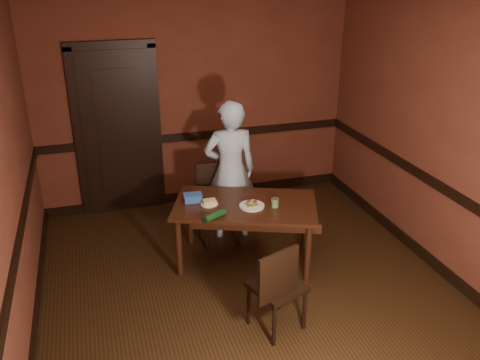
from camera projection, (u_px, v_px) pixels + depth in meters
floor at (250, 291)px, 5.00m from camera, size 4.00×4.50×0.01m
ceiling at (253, 2)px, 3.93m from camera, size 4.00×4.50×0.01m
wall_back at (196, 102)px, 6.44m from camera, size 4.00×0.02×2.70m
wall_front at (395, 325)px, 2.49m from camera, size 4.00×0.02×2.70m
wall_left at (6, 192)px, 3.93m from camera, size 0.02×4.50×2.70m
wall_right at (444, 142)px, 5.00m from camera, size 0.02×4.50×2.70m
dado_back at (198, 136)px, 6.60m from camera, size 4.00×0.03×0.10m
dado_left at (19, 242)px, 4.11m from camera, size 0.03×4.50×0.10m
dado_right at (436, 184)px, 5.18m from camera, size 0.03×4.50×0.10m
baseboard_back at (200, 194)px, 6.94m from camera, size 4.00×0.03×0.12m
baseboard_left at (35, 325)px, 4.44m from camera, size 0.03×4.50×0.12m
baseboard_right at (424, 255)px, 5.51m from camera, size 0.03×4.50×0.12m
door at (118, 129)px, 6.24m from camera, size 1.05×0.07×2.20m
dining_table at (245, 233)px, 5.38m from camera, size 1.66×1.30×0.68m
chair_far at (218, 205)px, 5.74m from camera, size 0.42×0.42×0.90m
chair_near at (277, 285)px, 4.36m from camera, size 0.52×0.52×0.87m
person at (230, 171)px, 5.73m from camera, size 0.63×0.44×1.62m
sandwich_plate at (252, 205)px, 5.18m from camera, size 0.26×0.26×0.06m
sauce_jar at (275, 203)px, 5.16m from camera, size 0.08×0.08×0.09m
cheese_saucer at (209, 203)px, 5.22m from camera, size 0.18×0.18×0.06m
food_tub at (193, 198)px, 5.28m from camera, size 0.20×0.15×0.08m
wrapped_veg at (215, 216)px, 4.92m from camera, size 0.25×0.18×0.07m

